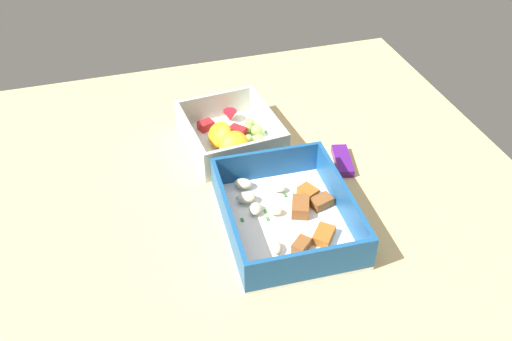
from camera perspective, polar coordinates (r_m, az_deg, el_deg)
table_surface at (r=84.03cm, az=0.37°, el=-2.09°), size 80.00×80.00×2.00cm
pasta_container at (r=76.45cm, az=3.17°, el=-4.58°), size 21.62×17.54×5.37cm
fruit_bowl at (r=90.62cm, az=-2.50°, el=3.61°), size 17.08×15.26×5.17cm
candy_bar at (r=88.17cm, az=8.80°, el=0.99°), size 7.36×3.94×1.20cm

